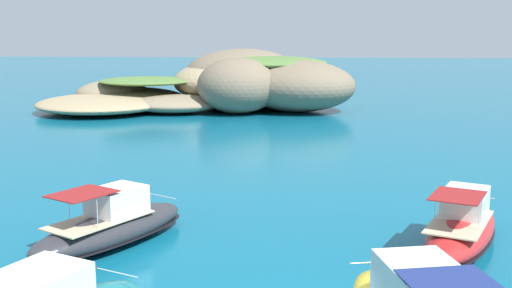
{
  "coord_description": "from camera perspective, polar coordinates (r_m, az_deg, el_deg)",
  "views": [
    {
      "loc": [
        -0.51,
        -19.27,
        9.59
      ],
      "look_at": [
        -3.07,
        17.03,
        2.9
      ],
      "focal_mm": 43.79,
      "sensor_mm": 36.0,
      "label": 1
    }
  ],
  "objects": [
    {
      "name": "islet_large",
      "position": [
        79.91,
        -0.27,
        5.84
      ],
      "size": [
        27.88,
        29.72,
        7.16
      ],
      "color": "#9E8966",
      "rests_on": "ground"
    },
    {
      "name": "motorboat_charcoal",
      "position": [
        29.04,
        -13.08,
        -7.33
      ],
      "size": [
        6.73,
        8.9,
        2.75
      ],
      "color": "#2D2D33",
      "rests_on": "ground"
    },
    {
      "name": "islet_small",
      "position": [
        78.08,
        -11.83,
        4.12
      ],
      "size": [
        23.11,
        23.47,
        3.8
      ],
      "color": "#756651",
      "rests_on": "ground"
    },
    {
      "name": "motorboat_red",
      "position": [
        29.55,
        18.29,
        -7.28
      ],
      "size": [
        6.0,
        9.06,
        2.74
      ],
      "color": "red",
      "rests_on": "ground"
    }
  ]
}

